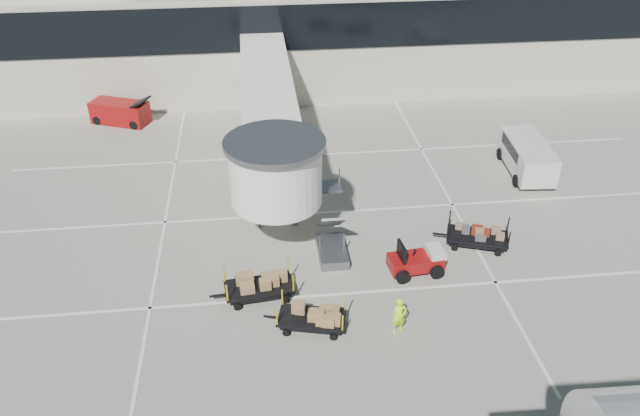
{
  "coord_description": "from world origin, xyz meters",
  "views": [
    {
      "loc": [
        -4.83,
        -19.91,
        18.63
      ],
      "look_at": [
        -1.85,
        6.34,
        2.0
      ],
      "focal_mm": 35.0,
      "sensor_mm": 36.0,
      "label": 1
    }
  ],
  "objects_px": {
    "box_cart_near": "(310,318)",
    "suitcase_cart": "(477,237)",
    "belt_loader": "(120,112)",
    "box_cart_far": "(261,286)",
    "ground_worker": "(399,316)",
    "baggage_tug": "(417,261)",
    "minivan": "(526,154)"
  },
  "relations": [
    {
      "from": "box_cart_near",
      "to": "suitcase_cart",
      "type": "bearing_deg",
      "value": 43.12
    },
    {
      "from": "belt_loader",
      "to": "box_cart_far",
      "type": "bearing_deg",
      "value": -42.85
    },
    {
      "from": "ground_worker",
      "to": "belt_loader",
      "type": "relative_size",
      "value": 0.39
    },
    {
      "from": "baggage_tug",
      "to": "suitcase_cart",
      "type": "height_order",
      "value": "baggage_tug"
    },
    {
      "from": "box_cart_far",
      "to": "ground_worker",
      "type": "xyz_separation_m",
      "value": [
        5.7,
        -2.98,
        0.29
      ]
    },
    {
      "from": "minivan",
      "to": "belt_loader",
      "type": "relative_size",
      "value": 1.19
    },
    {
      "from": "suitcase_cart",
      "to": "belt_loader",
      "type": "height_order",
      "value": "belt_loader"
    },
    {
      "from": "box_cart_far",
      "to": "box_cart_near",
      "type": "bearing_deg",
      "value": -55.57
    },
    {
      "from": "box_cart_near",
      "to": "box_cart_far",
      "type": "relative_size",
      "value": 0.94
    },
    {
      "from": "box_cart_far",
      "to": "minivan",
      "type": "bearing_deg",
      "value": 25.1
    },
    {
      "from": "baggage_tug",
      "to": "box_cart_far",
      "type": "relative_size",
      "value": 0.71
    },
    {
      "from": "box_cart_near",
      "to": "ground_worker",
      "type": "relative_size",
      "value": 2.04
    },
    {
      "from": "belt_loader",
      "to": "ground_worker",
      "type": "bearing_deg",
      "value": -34.67
    },
    {
      "from": "suitcase_cart",
      "to": "belt_loader",
      "type": "distance_m",
      "value": 26.86
    },
    {
      "from": "baggage_tug",
      "to": "box_cart_near",
      "type": "xyz_separation_m",
      "value": [
        -5.47,
        -3.33,
        -0.05
      ]
    },
    {
      "from": "minivan",
      "to": "belt_loader",
      "type": "xyz_separation_m",
      "value": [
        -25.84,
        10.16,
        -0.41
      ]
    },
    {
      "from": "box_cart_far",
      "to": "suitcase_cart",
      "type": "bearing_deg",
      "value": 7.68
    },
    {
      "from": "baggage_tug",
      "to": "box_cart_near",
      "type": "relative_size",
      "value": 0.75
    },
    {
      "from": "suitcase_cart",
      "to": "box_cart_near",
      "type": "distance_m",
      "value": 10.38
    },
    {
      "from": "box_cart_near",
      "to": "minivan",
      "type": "bearing_deg",
      "value": 54.35
    },
    {
      "from": "box_cart_far",
      "to": "belt_loader",
      "type": "height_order",
      "value": "belt_loader"
    },
    {
      "from": "suitcase_cart",
      "to": "belt_loader",
      "type": "bearing_deg",
      "value": 158.33
    },
    {
      "from": "ground_worker",
      "to": "belt_loader",
      "type": "distance_m",
      "value": 27.69
    },
    {
      "from": "box_cart_near",
      "to": "minivan",
      "type": "xyz_separation_m",
      "value": [
        14.53,
        12.45,
        0.63
      ]
    },
    {
      "from": "suitcase_cart",
      "to": "ground_worker",
      "type": "xyz_separation_m",
      "value": [
        -5.35,
        -5.75,
        0.36
      ]
    },
    {
      "from": "suitcase_cart",
      "to": "ground_worker",
      "type": "bearing_deg",
      "value": -113.9
    },
    {
      "from": "suitcase_cart",
      "to": "belt_loader",
      "type": "relative_size",
      "value": 0.84
    },
    {
      "from": "box_cart_far",
      "to": "ground_worker",
      "type": "bearing_deg",
      "value": -33.98
    },
    {
      "from": "minivan",
      "to": "belt_loader",
      "type": "bearing_deg",
      "value": 163.31
    },
    {
      "from": "ground_worker",
      "to": "belt_loader",
      "type": "xyz_separation_m",
      "value": [
        -15.01,
        23.27,
        -0.1
      ]
    },
    {
      "from": "baggage_tug",
      "to": "minivan",
      "type": "xyz_separation_m",
      "value": [
        9.06,
        9.12,
        0.57
      ]
    },
    {
      "from": "baggage_tug",
      "to": "minivan",
      "type": "bearing_deg",
      "value": 39.07
    }
  ]
}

